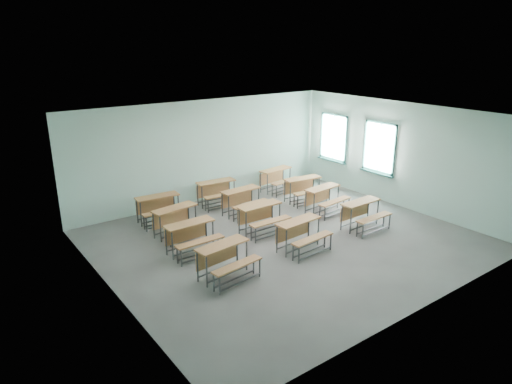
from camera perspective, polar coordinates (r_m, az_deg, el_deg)
room at (r=11.40m, az=4.12°, el=1.52°), size 9.04×8.04×3.24m
desk_unit_r0c0 at (r=9.89m, az=-3.80°, el=-8.01°), size 1.30×0.95×0.76m
desk_unit_r0c1 at (r=11.16m, az=5.69°, el=-4.86°), size 1.27×0.90×0.76m
desk_unit_r0c2 at (r=12.72m, az=13.27°, el=-2.31°), size 1.23×0.84×0.76m
desk_unit_r1c0 at (r=11.07m, az=-8.01°, el=-5.16°), size 1.22×0.83×0.76m
desk_unit_r1c1 at (r=12.13m, az=0.77°, el=-2.82°), size 1.22×0.82×0.76m
desk_unit_r1c2 at (r=13.73m, az=8.64°, el=-0.48°), size 1.29×0.93×0.76m
desk_unit_r2c0 at (r=12.11m, az=-9.81°, el=-3.15°), size 1.32×0.97×0.76m
desk_unit_r2c1 at (r=13.38m, az=-1.64°, el=-0.77°), size 1.26×0.88×0.76m
desk_unit_r2c2 at (r=14.55m, az=6.04°, el=0.73°), size 1.31×0.96×0.76m
desk_unit_r3c0 at (r=13.09m, az=-12.01°, el=-1.62°), size 1.27×0.90×0.76m
desk_unit_r3c1 at (r=14.19m, az=-4.82°, el=0.31°), size 1.28×0.92×0.76m
desk_unit_r3c2 at (r=15.53m, az=2.75°, el=1.95°), size 1.31×0.96×0.76m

